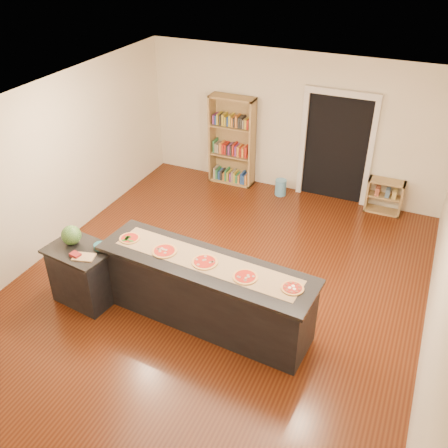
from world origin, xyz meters
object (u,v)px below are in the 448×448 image
at_px(kitchen_island, 206,292).
at_px(bookshelf, 232,141).
at_px(side_counter, 84,274).
at_px(low_shelf, 384,196).
at_px(waste_bin, 281,187).
at_px(watermelon, 71,235).

distance_m(kitchen_island, bookshelf, 4.30).
relative_size(kitchen_island, side_counter, 3.32).
xyz_separation_m(low_shelf, waste_bin, (-2.01, -0.15, -0.17)).
relative_size(low_shelf, waste_bin, 2.01).
height_order(side_counter, watermelon, watermelon).
distance_m(bookshelf, low_shelf, 3.20).
height_order(kitchen_island, low_shelf, kitchen_island).
xyz_separation_m(kitchen_island, side_counter, (-1.82, -0.31, -0.05)).
relative_size(kitchen_island, bookshelf, 1.64).
height_order(bookshelf, low_shelf, bookshelf).
xyz_separation_m(side_counter, waste_bin, (1.60, 4.24, -0.29)).
bearing_deg(watermelon, kitchen_island, 6.86).
relative_size(kitchen_island, low_shelf, 4.56).
height_order(side_counter, bookshelf, bookshelf).
xyz_separation_m(side_counter, watermelon, (-0.16, 0.07, 0.59)).
xyz_separation_m(side_counter, bookshelf, (0.47, 4.37, 0.47)).
relative_size(low_shelf, watermelon, 2.37).
bearing_deg(waste_bin, low_shelf, 4.33).
relative_size(side_counter, low_shelf, 1.38).
relative_size(waste_bin, watermelon, 1.18).
distance_m(side_counter, low_shelf, 5.69).
bearing_deg(bookshelf, low_shelf, 0.41).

